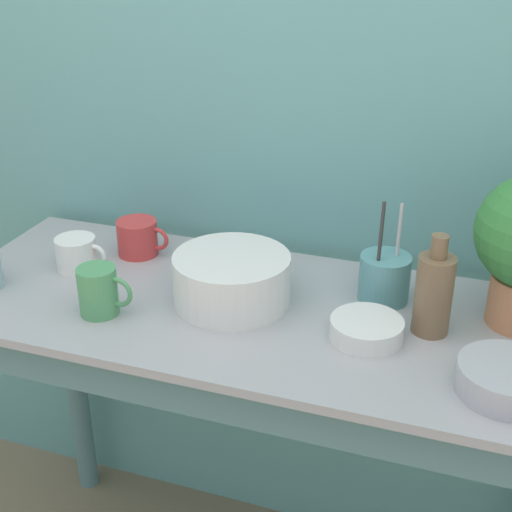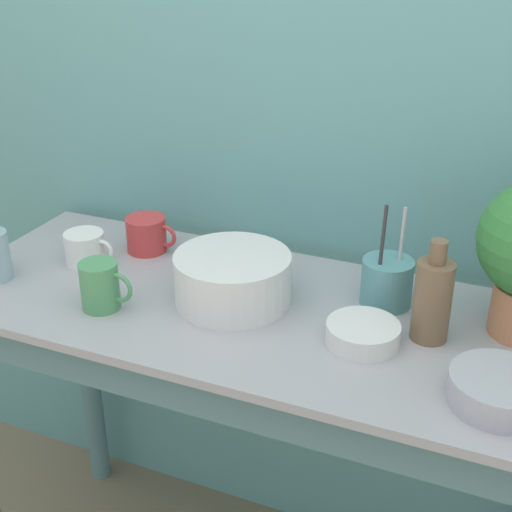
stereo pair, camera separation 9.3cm
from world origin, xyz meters
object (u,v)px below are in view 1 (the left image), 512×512
at_px(mug_white, 77,253).
at_px(utensil_cup, 384,277).
at_px(bowl_small_enamel_white, 367,329).
at_px(mug_red, 138,238).
at_px(bottle_tall, 434,292).
at_px(bowl_small_steel, 507,379).
at_px(mug_green, 99,291).
at_px(bowl_wash_large, 232,279).

xyz_separation_m(mug_white, utensil_cup, (0.70, 0.09, 0.01)).
height_order(bowl_small_enamel_white, utensil_cup, utensil_cup).
relative_size(mug_white, utensil_cup, 0.55).
bearing_deg(utensil_cup, mug_white, -172.97).
height_order(mug_red, utensil_cup, utensil_cup).
xyz_separation_m(bottle_tall, mug_white, (-0.81, 0.01, -0.05)).
relative_size(mug_red, bowl_small_steel, 0.75).
bearing_deg(mug_white, mug_green, -46.54).
xyz_separation_m(mug_red, utensil_cup, (0.60, -0.03, 0.01)).
bearing_deg(bowl_small_enamel_white, mug_green, -171.34).
height_order(bowl_wash_large, mug_red, bowl_wash_large).
xyz_separation_m(bowl_wash_large, bowl_small_enamel_white, (0.30, -0.05, -0.03)).
relative_size(mug_red, bowl_small_enamel_white, 0.91).
xyz_separation_m(bottle_tall, mug_green, (-0.66, -0.15, -0.04)).
distance_m(bottle_tall, bowl_small_enamel_white, 0.15).
bearing_deg(utensil_cup, bowl_small_enamel_white, -91.23).
xyz_separation_m(mug_red, mug_white, (-0.10, -0.12, -0.00)).
bearing_deg(bowl_small_enamel_white, utensil_cup, 88.77).
height_order(bottle_tall, mug_white, bottle_tall).
distance_m(bottle_tall, utensil_cup, 0.15).
distance_m(bowl_wash_large, utensil_cup, 0.33).
height_order(bottle_tall, mug_green, bottle_tall).
bearing_deg(mug_green, bottle_tall, 13.02).
bearing_deg(utensil_cup, bottle_tall, -41.90).
xyz_separation_m(mug_green, bowl_small_steel, (0.81, -0.01, -0.03)).
relative_size(mug_green, mug_white, 0.96).
xyz_separation_m(bowl_wash_large, mug_white, (-0.40, 0.03, -0.02)).
xyz_separation_m(bowl_wash_large, utensil_cup, (0.30, 0.12, -0.00)).
distance_m(bottle_tall, mug_green, 0.67).
bearing_deg(bowl_small_steel, bottle_tall, 132.77).
bearing_deg(mug_white, bowl_wash_large, -4.40).
bearing_deg(utensil_cup, mug_red, 177.09).
distance_m(mug_green, bowl_small_steel, 0.81).
bearing_deg(bottle_tall, bowl_small_enamel_white, -148.78).
bearing_deg(bowl_wash_large, bottle_tall, 2.50).
bearing_deg(mug_white, bowl_small_steel, -10.27).
height_order(mug_red, bowl_small_steel, mug_red).
bearing_deg(bowl_small_steel, mug_white, 169.73).
height_order(bowl_wash_large, mug_green, bowl_wash_large).
relative_size(mug_white, bowl_small_enamel_white, 0.87).
bearing_deg(mug_white, utensil_cup, 7.03).
bearing_deg(bottle_tall, bowl_small_steel, -47.23).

